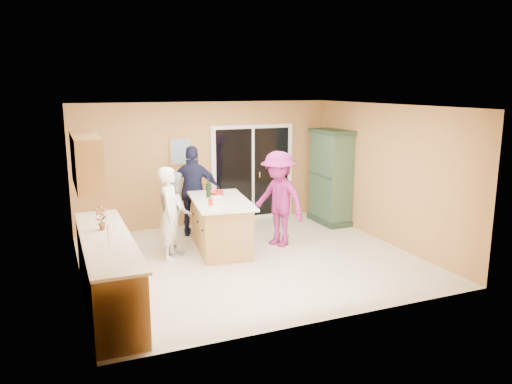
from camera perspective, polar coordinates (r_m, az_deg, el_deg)
name	(u,v)px	position (r m, az deg, el deg)	size (l,w,h in m)	color
floor	(250,259)	(8.65, -0.67, -7.68)	(5.50, 5.50, 0.00)	silver
ceiling	(250,106)	(8.15, -0.72, 9.79)	(5.50, 5.00, 0.10)	silver
wall_back	(206,164)	(10.63, -5.71, 3.21)	(5.50, 0.10, 2.60)	tan
wall_front	(326,222)	(6.12, 8.06, -3.42)	(5.50, 0.10, 2.60)	tan
wall_left	(75,199)	(7.74, -19.95, -0.76)	(0.10, 5.00, 2.60)	tan
wall_right	(386,174)	(9.65, 14.65, 1.98)	(0.10, 5.00, 2.60)	tan
left_cabinet_run	(108,275)	(6.99, -16.51, -9.06)	(0.65, 3.05, 1.24)	#B18A44
upper_cabinets	(86,161)	(7.45, -18.84, 3.35)	(0.35, 1.60, 0.75)	#B18A44
sliding_door	(253,173)	(10.99, -0.38, 2.23)	(1.90, 0.07, 2.10)	white
framed_picture	(181,151)	(10.43, -8.61, 4.63)	(0.46, 0.04, 0.56)	#A57C52
kitchen_island	(221,227)	(9.02, -4.04, -3.96)	(1.18, 1.89, 0.93)	#B18A44
green_hutch	(331,178)	(10.83, 8.54, 1.59)	(0.58, 1.10, 2.02)	#203323
woman_white	(171,213)	(8.60, -9.74, -2.42)	(0.58, 0.38, 1.60)	silver
woman_grey	(175,211)	(9.02, -9.24, -2.18)	(0.71, 0.55, 1.46)	#A9A9AB
woman_navy	(194,191)	(9.87, -7.14, 0.09)	(1.05, 0.44, 1.79)	#191B37
woman_magenta	(279,199)	(9.18, 2.60, -0.81)	(1.14, 0.65, 1.76)	#8A1E64
serving_bowl	(216,193)	(9.30, -4.55, -0.12)	(0.28, 0.28, 0.07)	red
tulip_vase	(101,218)	(7.29, -17.28, -2.84)	(0.18, 0.12, 0.35)	#B21119
tumbler_near	(218,192)	(9.24, -4.34, -0.05)	(0.08, 0.08, 0.11)	red
tumbler_far	(211,202)	(8.49, -5.21, -1.13)	(0.08, 0.08, 0.12)	red
wine_bottle	(208,190)	(9.08, -5.47, 0.23)	(0.08, 0.08, 0.35)	black
white_plate	(215,195)	(9.24, -4.75, -0.36)	(0.25, 0.25, 0.02)	silver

